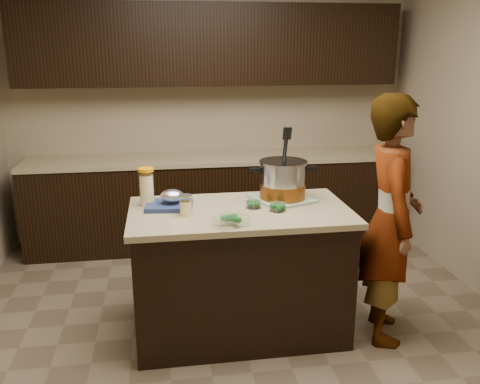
# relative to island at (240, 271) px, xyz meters

# --- Properties ---
(ground_plane) EXTENTS (4.00, 4.00, 0.00)m
(ground_plane) POSITION_rel_island_xyz_m (0.00, 0.00, -0.45)
(ground_plane) COLOR brown
(ground_plane) RESTS_ON ground
(room_shell) EXTENTS (4.04, 4.04, 2.72)m
(room_shell) POSITION_rel_island_xyz_m (0.00, 0.00, 1.26)
(room_shell) COLOR tan
(room_shell) RESTS_ON ground
(back_cabinets) EXTENTS (3.60, 0.63, 2.33)m
(back_cabinets) POSITION_rel_island_xyz_m (0.00, 1.74, 0.49)
(back_cabinets) COLOR black
(back_cabinets) RESTS_ON ground
(island) EXTENTS (1.46, 0.81, 0.90)m
(island) POSITION_rel_island_xyz_m (0.00, 0.00, 0.00)
(island) COLOR black
(island) RESTS_ON ground
(dish_towel) EXTENTS (0.46, 0.46, 0.02)m
(dish_towel) POSITION_rel_island_xyz_m (0.33, 0.16, 0.46)
(dish_towel) COLOR #638D5F
(dish_towel) RESTS_ON island
(stock_pot) EXTENTS (0.47, 0.34, 0.48)m
(stock_pot) POSITION_rel_island_xyz_m (0.33, 0.16, 0.58)
(stock_pot) COLOR #B7B7BC
(stock_pot) RESTS_ON dish_towel
(lemonade_pitcher) EXTENTS (0.12, 0.12, 0.25)m
(lemonade_pitcher) POSITION_rel_island_xyz_m (-0.61, 0.19, 0.57)
(lemonade_pitcher) COLOR #F7E497
(lemonade_pitcher) RESTS_ON island
(mason_jar) EXTENTS (0.11, 0.11, 0.14)m
(mason_jar) POSITION_rel_island_xyz_m (-0.36, -0.06, 0.51)
(mason_jar) COLOR #F7E497
(mason_jar) RESTS_ON island
(broccoli_tub_left) EXTENTS (0.14, 0.14, 0.05)m
(broccoli_tub_left) POSITION_rel_island_xyz_m (0.09, 0.02, 0.47)
(broccoli_tub_left) COLOR silver
(broccoli_tub_left) RESTS_ON island
(broccoli_tub_right) EXTENTS (0.13, 0.13, 0.05)m
(broccoli_tub_right) POSITION_rel_island_xyz_m (0.24, -0.07, 0.47)
(broccoli_tub_right) COLOR silver
(broccoli_tub_right) RESTS_ON island
(broccoli_tub_rect) EXTENTS (0.23, 0.20, 0.07)m
(broccoli_tub_rect) POSITION_rel_island_xyz_m (-0.11, -0.31, 0.48)
(broccoli_tub_rect) COLOR silver
(broccoli_tub_rect) RESTS_ON island
(blue_tray) EXTENTS (0.33, 0.28, 0.12)m
(blue_tray) POSITION_rel_island_xyz_m (-0.45, 0.11, 0.49)
(blue_tray) COLOR navy
(blue_tray) RESTS_ON island
(person) EXTENTS (0.54, 0.69, 1.67)m
(person) POSITION_rel_island_xyz_m (0.98, -0.18, 0.38)
(person) COLOR gray
(person) RESTS_ON ground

